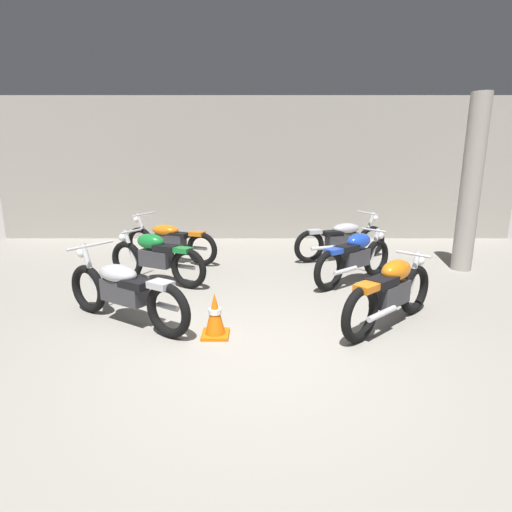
# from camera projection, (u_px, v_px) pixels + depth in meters

# --- Properties ---
(ground_plane) EXTENTS (60.00, 60.00, 0.00)m
(ground_plane) POSITION_uv_depth(u_px,v_px,m) (257.00, 352.00, 4.39)
(ground_plane) COLOR gray
(back_wall) EXTENTS (13.43, 0.24, 3.60)m
(back_wall) POSITION_uv_depth(u_px,v_px,m) (255.00, 170.00, 10.43)
(back_wall) COLOR #9E998E
(back_wall) RESTS_ON ground
(support_pillar) EXTENTS (0.36, 0.36, 3.20)m
(support_pillar) POSITION_uv_depth(u_px,v_px,m) (469.00, 185.00, 7.35)
(support_pillar) COLOR #9E998E
(support_pillar) RESTS_ON ground
(motorcycle_left_row_0) EXTENTS (1.89, 1.26, 0.97)m
(motorcycle_left_row_0) POSITION_uv_depth(u_px,v_px,m) (122.00, 290.00, 5.05)
(motorcycle_left_row_0) COLOR black
(motorcycle_left_row_0) RESTS_ON ground
(motorcycle_left_row_1) EXTENTS (1.82, 0.96, 0.88)m
(motorcycle_left_row_1) POSITION_uv_depth(u_px,v_px,m) (154.00, 257.00, 6.74)
(motorcycle_left_row_1) COLOR black
(motorcycle_left_row_1) RESTS_ON ground
(motorcycle_left_row_2) EXTENTS (2.04, 1.04, 0.97)m
(motorcycle_left_row_2) POSITION_uv_depth(u_px,v_px,m) (168.00, 240.00, 8.17)
(motorcycle_left_row_2) COLOR black
(motorcycle_left_row_2) RESTS_ON ground
(motorcycle_right_row_0) EXTENTS (1.53, 1.41, 0.88)m
(motorcycle_right_row_0) POSITION_uv_depth(u_px,v_px,m) (390.00, 291.00, 4.98)
(motorcycle_right_row_0) COLOR black
(motorcycle_right_row_0) RESTS_ON ground
(motorcycle_right_row_1) EXTENTS (1.58, 1.35, 0.88)m
(motorcycle_right_row_1) POSITION_uv_depth(u_px,v_px,m) (354.00, 256.00, 6.77)
(motorcycle_right_row_1) COLOR black
(motorcycle_right_row_1) RESTS_ON ground
(motorcycle_right_row_2) EXTENTS (2.07, 0.97, 0.97)m
(motorcycle_right_row_2) POSITION_uv_depth(u_px,v_px,m) (341.00, 238.00, 8.38)
(motorcycle_right_row_2) COLOR black
(motorcycle_right_row_2) RESTS_ON ground
(traffic_cone) EXTENTS (0.32, 0.32, 0.54)m
(traffic_cone) POSITION_uv_depth(u_px,v_px,m) (214.00, 316.00, 4.73)
(traffic_cone) COLOR orange
(traffic_cone) RESTS_ON ground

